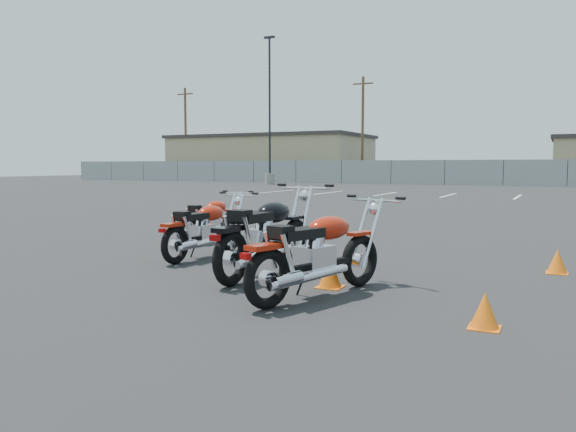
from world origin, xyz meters
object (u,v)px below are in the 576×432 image
at_px(motorcycle_third_red, 204,229).
at_px(motorcycle_rear_red, 318,253).
at_px(motorcycle_front_red, 211,219).
at_px(motorcycle_second_black, 266,235).

bearing_deg(motorcycle_third_red, motorcycle_rear_red, -32.08).
bearing_deg(motorcycle_front_red, motorcycle_rear_red, -42.26).
bearing_deg(motorcycle_third_red, motorcycle_front_red, 120.71).
bearing_deg(motorcycle_front_red, motorcycle_third_red, -59.29).
xyz_separation_m(motorcycle_front_red, motorcycle_third_red, (0.92, -1.56, 0.02)).
relative_size(motorcycle_front_red, motorcycle_second_black, 0.80).
relative_size(motorcycle_second_black, motorcycle_rear_red, 1.10).
bearing_deg(motorcycle_second_black, motorcycle_front_red, 135.90).
distance_m(motorcycle_third_red, motorcycle_rear_red, 3.00).
height_order(motorcycle_second_black, motorcycle_rear_red, motorcycle_second_black).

